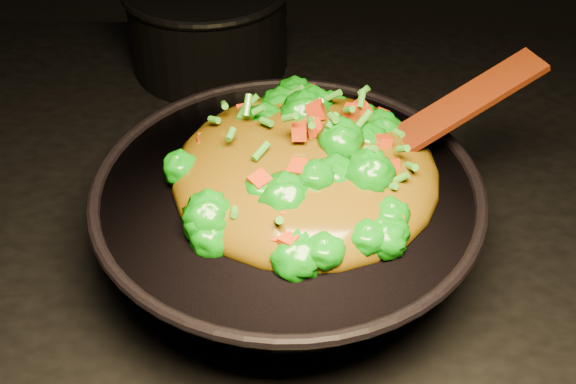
# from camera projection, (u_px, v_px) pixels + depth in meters

# --- Properties ---
(wok) EXTENTS (0.40, 0.40, 0.11)m
(wok) POSITION_uv_depth(u_px,v_px,m) (288.00, 226.00, 0.76)
(wok) COLOR black
(wok) RESTS_ON stovetop
(stir_fry) EXTENTS (0.36, 0.36, 0.09)m
(stir_fry) POSITION_uv_depth(u_px,v_px,m) (306.00, 141.00, 0.70)
(stir_fry) COLOR #0C7608
(stir_fry) RESTS_ON wok
(spatula) EXTENTS (0.24, 0.14, 0.10)m
(spatula) POSITION_uv_depth(u_px,v_px,m) (429.00, 125.00, 0.73)
(spatula) COLOR #391504
(spatula) RESTS_ON wok
(back_pot) EXTENTS (0.29, 0.29, 0.13)m
(back_pot) POSITION_uv_depth(u_px,v_px,m) (208.00, 26.00, 1.06)
(back_pot) COLOR black
(back_pot) RESTS_ON stovetop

